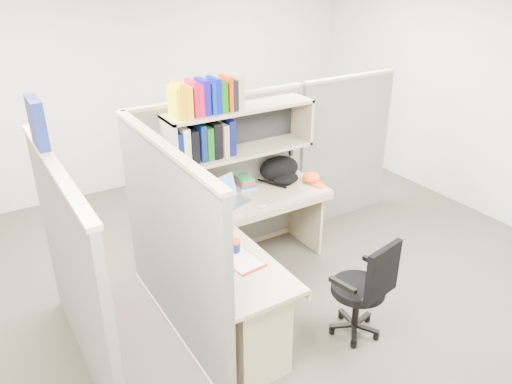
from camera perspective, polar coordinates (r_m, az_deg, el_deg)
ground at (r=4.56m, az=1.81°, el=-11.87°), size 6.00×6.00×0.00m
room_shell at (r=3.80m, az=2.14°, el=7.93°), size 6.00×6.00×6.00m
cubicle at (r=4.26m, az=-5.52°, el=-0.47°), size 3.79×1.84×1.95m
desk at (r=3.93m, az=-0.84°, el=-10.84°), size 1.74×1.75×0.73m
laptop at (r=4.44m, az=-2.81°, el=-0.06°), size 0.43×0.43×0.24m
backpack at (r=4.90m, az=3.03°, el=2.49°), size 0.45×0.37×0.24m
orange_cap at (r=4.95m, az=6.31°, el=1.67°), size 0.19×0.21×0.10m
snack_canister at (r=3.79m, az=-2.50°, el=-6.15°), size 0.10×0.10×0.09m
tissue_box at (r=3.47m, az=-4.32°, el=-8.65°), size 0.14×0.14×0.19m
mouse at (r=4.43m, az=0.73°, el=-1.64°), size 0.10×0.08×0.03m
paper_cup at (r=4.73m, az=-2.94°, el=0.58°), size 0.08×0.08×0.09m
book_stack at (r=4.81m, az=-1.29°, el=1.17°), size 0.18×0.23×0.11m
loose_paper at (r=3.70m, az=-1.62°, el=-7.82°), size 0.25×0.31×0.00m
task_chair at (r=4.06m, az=11.90°, el=-12.30°), size 0.50×0.46×0.89m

